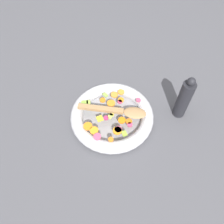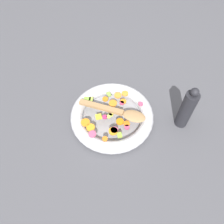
% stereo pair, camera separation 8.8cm
% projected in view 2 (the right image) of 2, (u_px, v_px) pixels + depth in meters
% --- Properties ---
extents(ground_plane, '(4.00, 4.00, 0.00)m').
position_uv_depth(ground_plane, '(112.00, 119.00, 0.92)').
color(ground_plane, '#4C4C51').
extents(skillet, '(0.34, 0.34, 0.05)m').
position_uv_depth(skillet, '(112.00, 116.00, 0.90)').
color(skillet, gray).
rests_on(skillet, ground_plane).
extents(chopped_vegetables, '(0.25, 0.27, 0.01)m').
position_uv_depth(chopped_vegetables, '(109.00, 115.00, 0.87)').
color(chopped_vegetables, orange).
rests_on(chopped_vegetables, skillet).
extents(wooden_spoon, '(0.24, 0.20, 0.01)m').
position_uv_depth(wooden_spoon, '(119.00, 112.00, 0.86)').
color(wooden_spoon, '#A87F51').
rests_on(wooden_spoon, chopped_vegetables).
extents(pepper_mill, '(0.05, 0.05, 0.21)m').
position_uv_depth(pepper_mill, '(187.00, 109.00, 0.83)').
color(pepper_mill, '#232328').
rests_on(pepper_mill, ground_plane).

